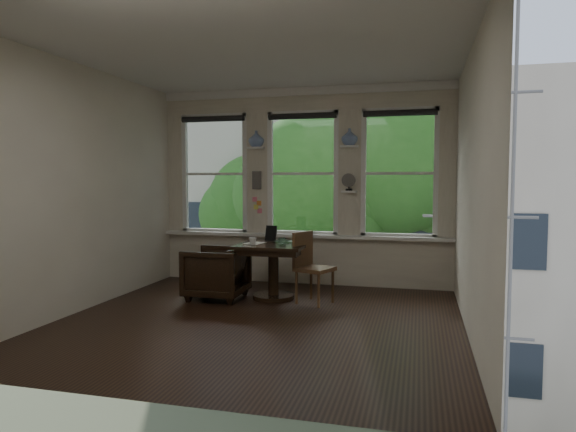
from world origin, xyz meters
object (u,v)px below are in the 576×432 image
(armchair_left, at_px, (216,273))
(laptop, at_px, (286,242))
(side_chair_right, at_px, (315,268))
(table, at_px, (273,271))
(mug, at_px, (253,241))

(armchair_left, distance_m, laptop, 1.03)
(armchair_left, relative_size, side_chair_right, 0.84)
(table, bearing_deg, mug, -140.87)
(laptop, bearing_deg, table, -155.18)
(armchair_left, xyz_separation_m, laptop, (0.91, 0.26, 0.41))
(table, relative_size, armchair_left, 1.17)
(side_chair_right, bearing_deg, mug, 116.86)
(table, distance_m, laptop, 0.43)
(table, xyz_separation_m, laptop, (0.16, 0.08, 0.39))
(table, height_order, side_chair_right, side_chair_right)
(side_chair_right, xyz_separation_m, mug, (-0.82, -0.07, 0.34))
(table, xyz_separation_m, mug, (-0.23, -0.19, 0.42))
(armchair_left, height_order, laptop, laptop)
(laptop, distance_m, mug, 0.47)
(armchair_left, bearing_deg, laptop, 105.65)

